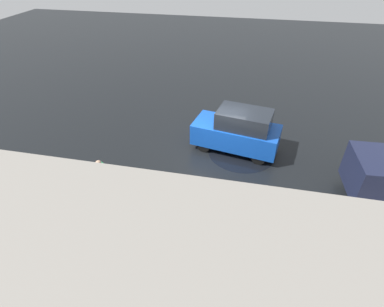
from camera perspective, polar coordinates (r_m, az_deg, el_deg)
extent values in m
plane|color=black|center=(13.70, 3.99, -0.93)|extent=(60.00, 60.00, 0.00)
cube|color=gray|center=(10.65, 0.52, -14.21)|extent=(24.00, 3.20, 0.04)
cube|color=blue|center=(14.01, 8.32, 3.58)|extent=(4.14, 2.37, 0.99)
cube|color=#1E232B|center=(13.51, 9.92, 6.46)|extent=(2.57, 1.89, 0.77)
cylinder|color=black|center=(13.99, 2.30, 1.52)|extent=(0.63, 0.32, 0.60)
cylinder|color=black|center=(15.13, 4.18, 4.34)|extent=(0.63, 0.32, 0.60)
cylinder|color=black|center=(13.52, 12.59, -0.84)|extent=(0.63, 0.32, 0.60)
cylinder|color=black|center=(14.69, 13.73, 2.25)|extent=(0.63, 0.32, 0.60)
cube|color=#191E38|center=(12.91, 32.13, -3.53)|extent=(2.12, 2.20, 1.50)
cylinder|color=black|center=(12.78, 32.70, -8.66)|extent=(0.81, 0.32, 0.80)
cylinder|color=black|center=(14.01, 30.52, -3.70)|extent=(0.81, 0.32, 0.80)
cylinder|color=#197A2D|center=(11.96, -12.37, -6.36)|extent=(0.22, 0.22, 0.62)
sphere|color=#197A2D|center=(11.73, -12.60, -5.05)|extent=(0.26, 0.26, 0.26)
cylinder|color=#197A2D|center=(11.86, -11.70, -6.22)|extent=(0.10, 0.09, 0.09)
cylinder|color=#197A2D|center=(11.97, -13.13, -5.98)|extent=(0.10, 0.09, 0.09)
cylinder|color=#2D2D2D|center=(12.15, -12.21, -7.34)|extent=(0.31, 0.31, 0.06)
cube|color=#1E8C4C|center=(11.67, -17.07, -3.27)|extent=(0.31, 0.40, 0.55)
sphere|color=tan|center=(11.44, -17.40, -1.77)|extent=(0.22, 0.22, 0.22)
cylinder|color=#1E1E2D|center=(12.17, -16.40, -5.56)|extent=(0.13, 0.13, 0.85)
cylinder|color=#1E1E2D|center=(12.04, -16.60, -6.13)|extent=(0.13, 0.13, 0.85)
cylinder|color=#1E8C4C|center=(11.85, -16.80, -2.54)|extent=(0.09, 0.09, 0.50)
cylinder|color=#1E8C4C|center=(11.49, -17.36, -4.02)|extent=(0.09, 0.09, 0.50)
cylinder|color=#B7BABF|center=(9.81, 18.04, -18.08)|extent=(0.04, 0.04, 1.05)
cylinder|color=#B7BABF|center=(9.80, -2.54, -15.63)|extent=(0.04, 0.04, 1.05)
cylinder|color=#B7BABF|center=(10.89, -20.44, -11.85)|extent=(0.04, 0.04, 1.05)
cylinder|color=#B7BABF|center=(9.29, 7.93, -15.35)|extent=(10.13, 0.04, 0.04)
cylinder|color=#B7BABF|center=(9.62, 7.71, -16.93)|extent=(10.13, 0.04, 0.04)
cylinder|color=#4C4C51|center=(10.95, -20.86, -6.67)|extent=(0.07, 0.07, 2.40)
cube|color=black|center=(10.37, -21.95, -2.78)|extent=(0.04, 0.44, 0.44)
cylinder|color=black|center=(14.23, 9.40, 0.19)|extent=(3.11, 3.11, 0.01)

